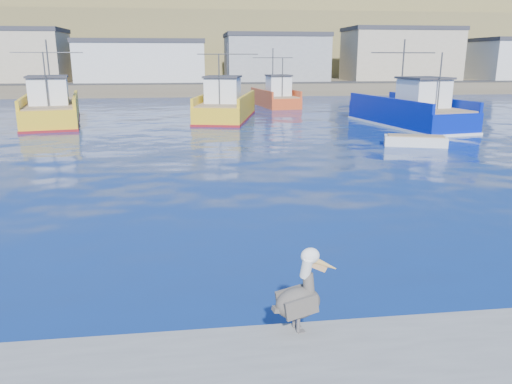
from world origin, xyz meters
TOP-DOWN VIEW (x-y plane):
  - ground at (0.00, 0.00)m, footprint 260.00×260.00m
  - dock_bollards at (0.60, -3.40)m, footprint 36.20×0.20m
  - far_shore at (0.00, 109.20)m, footprint 200.00×81.00m
  - trawler_yellow_a at (-14.27, 31.34)m, footprint 6.28×12.65m
  - trawler_yellow_b at (-0.16, 32.24)m, footprint 6.32×11.78m
  - trawler_blue at (13.64, 25.85)m, footprint 6.12×12.36m
  - boat_orange at (6.04, 43.10)m, footprint 4.53×8.94m
  - skiff_mid at (10.21, 17.31)m, footprint 3.81×2.36m
  - skiff_far at (17.85, 41.11)m, footprint 4.14×4.44m
  - pelican at (-1.37, -3.22)m, footprint 1.23×0.65m

SIDE VIEW (x-z plane):
  - ground at x=0.00m, z-range 0.00..0.00m
  - skiff_mid at x=10.21m, z-range -0.14..0.64m
  - skiff_far at x=17.85m, z-range -0.18..0.80m
  - dock_bollards at x=0.60m, z-range 0.50..0.80m
  - trawler_yellow_b at x=-0.16m, z-range -2.22..4.29m
  - boat_orange at x=6.04m, z-range -2.01..4.10m
  - trawler_blue at x=13.64m, z-range -2.22..4.36m
  - trawler_yellow_a at x=-14.27m, z-range -2.23..4.39m
  - pelican at x=-1.37m, z-range 0.39..1.91m
  - far_shore at x=0.00m, z-range -3.02..20.98m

